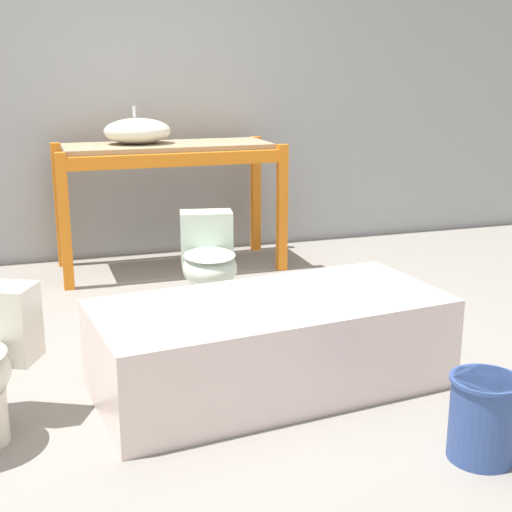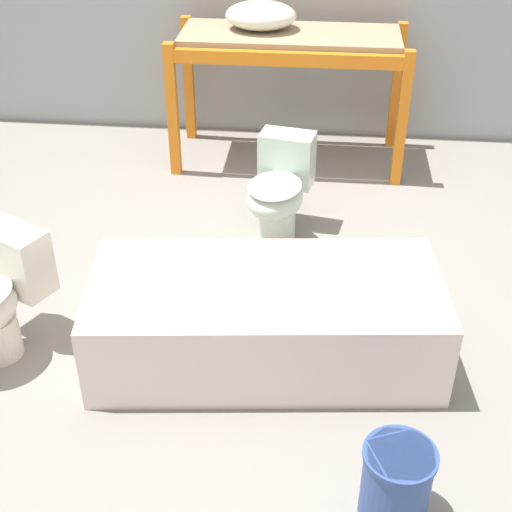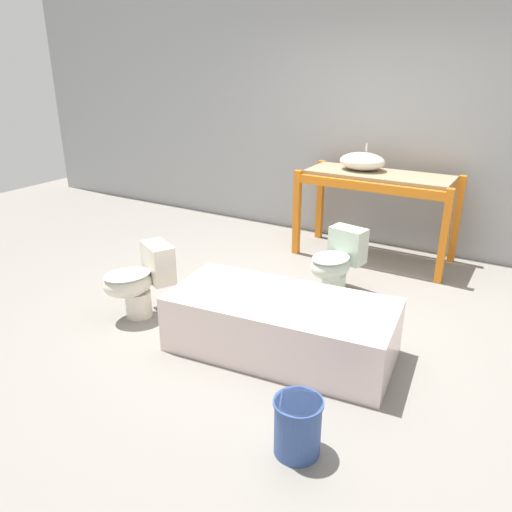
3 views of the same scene
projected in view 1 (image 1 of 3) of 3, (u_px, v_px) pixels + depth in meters
The scene contains 7 objects.
ground_plane at pixel (203, 349), 3.90m from camera, with size 12.00×12.00×0.00m, color gray.
warehouse_wall_rear at pixel (130, 52), 5.50m from camera, with size 10.80×0.08×3.20m.
shelving_rack at pixel (168, 166), 5.27m from camera, with size 1.64×0.70×0.95m.
sink_basin at pixel (137, 131), 5.19m from camera, with size 0.49×0.39×0.27m.
bathtub_main at pixel (271, 337), 3.38m from camera, with size 1.72×0.93×0.44m.
toilet_far at pixel (209, 262), 4.37m from camera, with size 0.43×0.63×0.61m.
bucket_white at pixel (483, 416), 2.77m from camera, with size 0.28×0.28×0.34m.
Camera 1 is at (-0.86, -3.54, 1.50)m, focal length 50.00 mm.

